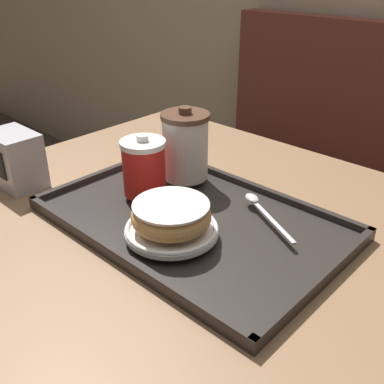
# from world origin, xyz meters

# --- Properties ---
(booth_bench) EXTENTS (1.12, 0.44, 1.00)m
(booth_bench) POSITION_xyz_m (-0.07, 0.87, 0.32)
(booth_bench) COLOR brown
(booth_bench) RESTS_ON ground_plane
(cafe_table) EXTENTS (0.98, 0.89, 0.76)m
(cafe_table) POSITION_xyz_m (0.00, 0.00, 0.58)
(cafe_table) COLOR #846042
(cafe_table) RESTS_ON ground_plane
(serving_tray) EXTENTS (0.52, 0.34, 0.02)m
(serving_tray) POSITION_xyz_m (0.03, -0.00, 0.77)
(serving_tray) COLOR #282321
(serving_tray) RESTS_ON cafe_table
(coffee_cup_front) EXTENTS (0.08, 0.08, 0.12)m
(coffee_cup_front) POSITION_xyz_m (-0.09, -0.01, 0.84)
(coffee_cup_front) COLOR red
(coffee_cup_front) RESTS_ON serving_tray
(coffee_cup_rear) EXTENTS (0.10, 0.10, 0.15)m
(coffee_cup_rear) POSITION_xyz_m (-0.08, 0.10, 0.85)
(coffee_cup_rear) COLOR white
(coffee_cup_rear) RESTS_ON serving_tray
(plate_with_chocolate_donut) EXTENTS (0.15, 0.15, 0.01)m
(plate_with_chocolate_donut) POSITION_xyz_m (0.05, -0.07, 0.79)
(plate_with_chocolate_donut) COLOR white
(plate_with_chocolate_donut) RESTS_ON serving_tray
(donut_chocolate_glazed) EXTENTS (0.13, 0.13, 0.04)m
(donut_chocolate_glazed) POSITION_xyz_m (0.05, -0.07, 0.82)
(donut_chocolate_glazed) COLOR tan
(donut_chocolate_glazed) RESTS_ON plate_with_chocolate_donut
(spoon) EXTENTS (0.16, 0.09, 0.01)m
(spoon) POSITION_xyz_m (0.10, 0.09, 0.79)
(spoon) COLOR silver
(spoon) RESTS_ON serving_tray
(napkin_dispenser) EXTENTS (0.11, 0.08, 0.11)m
(napkin_dispenser) POSITION_xyz_m (-0.34, -0.13, 0.81)
(napkin_dispenser) COLOR #B7B7BC
(napkin_dispenser) RESTS_ON cafe_table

